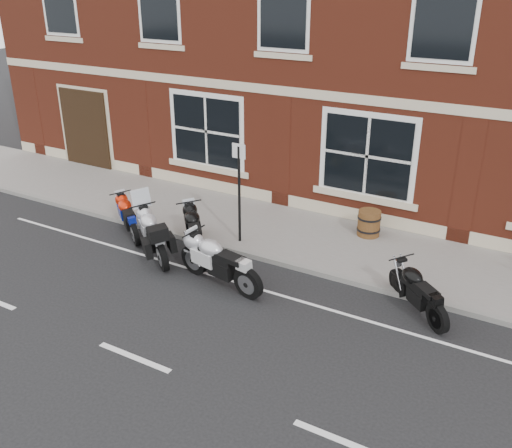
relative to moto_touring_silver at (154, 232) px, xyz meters
The scene contains 10 objects.
ground 2.37m from the moto_touring_silver, ahead, with size 80.00×80.00×0.00m, color black.
sidewalk 3.49m from the moto_touring_silver, 49.09° to the left, with size 30.00×3.00×0.12m, color slate.
kerb 2.54m from the moto_touring_silver, 24.41° to the left, with size 30.00×0.16×0.12m, color slate.
moto_touring_silver is the anchor object (origin of this frame).
moto_sport_red 1.48m from the moto_touring_silver, 154.87° to the left, with size 1.67×1.32×0.90m.
moto_sport_black 1.01m from the moto_touring_silver, 39.10° to the left, with size 1.58×1.76×1.00m.
moto_sport_silver 2.20m from the moto_touring_silver, 11.33° to the right, with size 2.32×0.59×1.05m.
moto_naked_black 6.24m from the moto_touring_silver, ahead, with size 1.58×1.45×0.91m.
barrel_planter 5.39m from the moto_touring_silver, 39.02° to the left, with size 0.60×0.60×0.67m.
parking_sign 2.31m from the moto_touring_silver, 44.03° to the left, with size 0.36×0.07×2.51m.
Camera 1 is at (6.05, -9.14, 6.33)m, focal length 40.00 mm.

